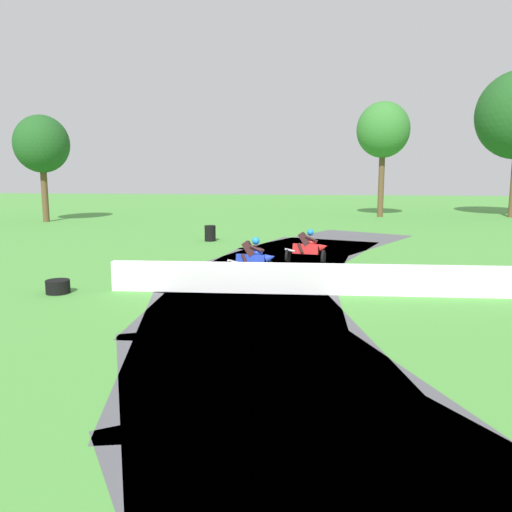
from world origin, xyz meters
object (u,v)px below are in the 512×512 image
tire_stack_near (210,233)px  tire_stack_mid_a (58,287)px  motorcycle_lead_red (308,248)px  traffic_cone (471,284)px  motorcycle_chase_blue (253,258)px

tire_stack_near → tire_stack_mid_a: tire_stack_near is taller
motorcycle_lead_red → tire_stack_mid_a: bearing=-142.0°
tire_stack_near → traffic_cone: tire_stack_near is taller
motorcycle_lead_red → tire_stack_near: 7.95m
motorcycle_chase_blue → traffic_cone: bearing=-10.8°
tire_stack_mid_a → motorcycle_lead_red: bearing=38.0°
motorcycle_lead_red → motorcycle_chase_blue: size_ratio=1.00×
tire_stack_near → tire_stack_mid_a: bearing=-100.8°
tire_stack_near → traffic_cone: 14.32m
motorcycle_lead_red → tire_stack_mid_a: size_ratio=2.44×
traffic_cone → motorcycle_chase_blue: bearing=169.2°
traffic_cone → motorcycle_lead_red: bearing=140.9°
motorcycle_chase_blue → tire_stack_near: bearing=110.2°
motorcycle_chase_blue → traffic_cone: motorcycle_chase_blue is taller
motorcycle_lead_red → tire_stack_mid_a: 9.30m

